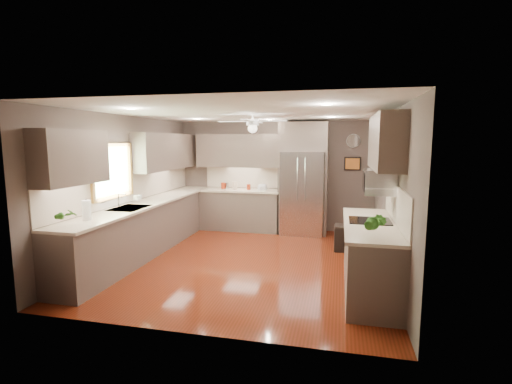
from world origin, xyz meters
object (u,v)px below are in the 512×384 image
at_px(microwave, 379,182).
at_px(canister_d, 249,187).
at_px(canister_c, 235,185).
at_px(canister_a, 223,186).
at_px(paper_towel, 86,210).
at_px(potted_plant_right, 376,223).
at_px(stool, 345,238).
at_px(canister_b, 227,186).
at_px(soap_bottle, 138,197).
at_px(potted_plant_left, 67,215).
at_px(refrigerator, 303,180).
at_px(bowl, 262,189).

bearing_deg(microwave, canister_d, 133.07).
bearing_deg(canister_d, canister_c, -177.87).
relative_size(canister_a, paper_towel, 0.48).
height_order(potted_plant_right, microwave, microwave).
relative_size(canister_d, stool, 0.28).
bearing_deg(canister_a, canister_b, 38.92).
bearing_deg(soap_bottle, potted_plant_left, -86.68).
distance_m(potted_plant_right, paper_towel, 3.87).
distance_m(canister_b, canister_d, 0.54).
height_order(refrigerator, stool, refrigerator).
distance_m(potted_plant_left, bowl, 4.45).
distance_m(potted_plant_left, paper_towel, 0.40).
xyz_separation_m(canister_a, canister_b, (0.07, 0.06, -0.01)).
bearing_deg(canister_b, canister_c, -16.15).
bearing_deg(refrigerator, soap_bottle, -142.49).
bearing_deg(microwave, soap_bottle, 171.94).
relative_size(soap_bottle, paper_towel, 0.62).
xyz_separation_m(potted_plant_left, bowl, (1.74, 4.09, -0.12)).
relative_size(stool, paper_towel, 1.57).
height_order(soap_bottle, refrigerator, refrigerator).
bearing_deg(canister_b, stool, -24.38).
distance_m(canister_b, stool, 3.06).
bearing_deg(refrigerator, canister_c, 178.90).
height_order(canister_a, potted_plant_right, potted_plant_right).
distance_m(canister_d, paper_towel, 3.98).
height_order(canister_a, refrigerator, refrigerator).
distance_m(soap_bottle, microwave, 4.16).
relative_size(bowl, stool, 0.48).
xyz_separation_m(canister_d, potted_plant_right, (2.44, -3.84, 0.12)).
relative_size(soap_bottle, bowl, 0.82).
bearing_deg(soap_bottle, stool, 15.09).
xyz_separation_m(potted_plant_left, refrigerator, (2.66, 4.07, 0.10)).
height_order(canister_d, potted_plant_left, potted_plant_left).
height_order(canister_b, bowl, canister_b).
xyz_separation_m(canister_b, bowl, (0.86, -0.06, -0.04)).
distance_m(canister_b, canister_c, 0.21).
bearing_deg(potted_plant_left, canister_a, 78.90).
relative_size(canister_b, potted_plant_right, 0.41).
relative_size(bowl, paper_towel, 0.76).
xyz_separation_m(refrigerator, paper_towel, (-2.67, -3.67, -0.11)).
distance_m(soap_bottle, refrigerator, 3.50).
relative_size(canister_a, microwave, 0.27).
height_order(canister_b, potted_plant_right, potted_plant_right).
bearing_deg(refrigerator, microwave, -63.91).
distance_m(canister_b, paper_towel, 3.87).
relative_size(canister_d, potted_plant_right, 0.38).
distance_m(potted_plant_left, stool, 4.70).
height_order(canister_d, paper_towel, paper_towel).
height_order(canister_a, bowl, canister_a).
xyz_separation_m(canister_d, microwave, (2.57, -2.75, 0.48)).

